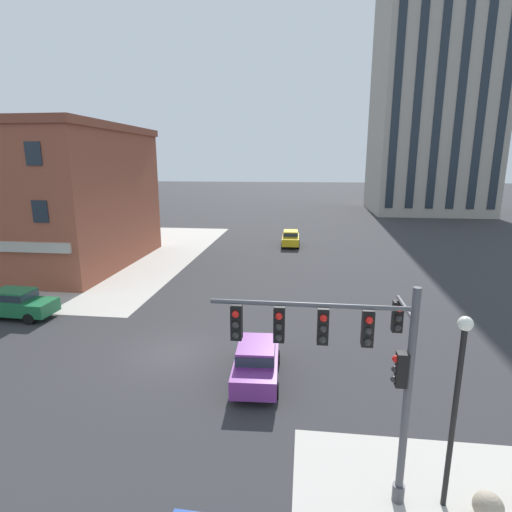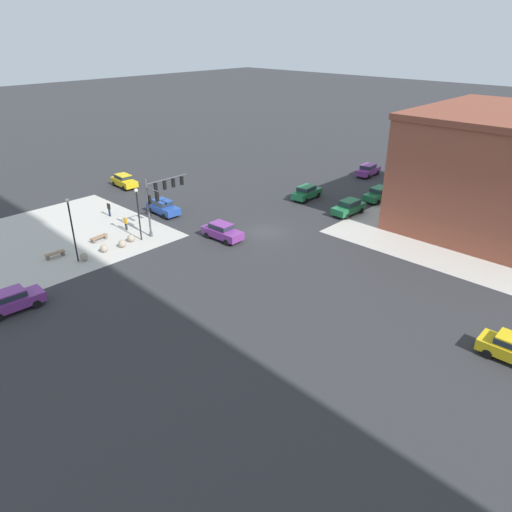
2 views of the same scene
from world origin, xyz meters
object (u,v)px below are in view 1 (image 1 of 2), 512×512
at_px(bollard_sphere_curb_a, 488,506).
at_px(car_main_mid, 291,238).
at_px(car_cross_eastbound, 257,359).
at_px(traffic_signal_main, 357,357).
at_px(street_lamp_corner_near, 457,392).
at_px(car_cross_westbound, 16,302).

relative_size(bollard_sphere_curb_a, car_main_mid, 0.17).
bearing_deg(car_main_mid, car_cross_eastbound, -90.77).
height_order(traffic_signal_main, car_main_mid, traffic_signal_main).
bearing_deg(bollard_sphere_curb_a, street_lamp_corner_near, 161.13).
relative_size(car_cross_eastbound, car_cross_westbound, 1.00).
bearing_deg(traffic_signal_main, street_lamp_corner_near, -3.57).
bearing_deg(bollard_sphere_curb_a, car_cross_eastbound, 137.65).
relative_size(traffic_signal_main, bollard_sphere_curb_a, 8.09).
xyz_separation_m(street_lamp_corner_near, car_cross_westbound, (-20.42, 10.97, -2.44)).
height_order(car_cross_eastbound, car_cross_westbound, same).
xyz_separation_m(bollard_sphere_curb_a, street_lamp_corner_near, (-0.96, 0.33, 2.98)).
relative_size(car_cross_westbound, car_main_mid, 1.01).
distance_m(traffic_signal_main, car_cross_westbound, 21.21).
bearing_deg(car_cross_westbound, bollard_sphere_curb_a, -27.84).
distance_m(traffic_signal_main, bollard_sphere_curb_a, 5.06).
distance_m(street_lamp_corner_near, car_cross_westbound, 23.31).
bearing_deg(car_main_mid, bollard_sphere_curb_a, -79.45).
relative_size(car_cross_eastbound, car_main_mid, 1.01).
relative_size(street_lamp_corner_near, car_cross_westbound, 1.20).
bearing_deg(street_lamp_corner_near, car_cross_eastbound, 134.79).
bearing_deg(street_lamp_corner_near, car_main_mid, 99.05).
bearing_deg(bollard_sphere_curb_a, car_cross_westbound, 152.16).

